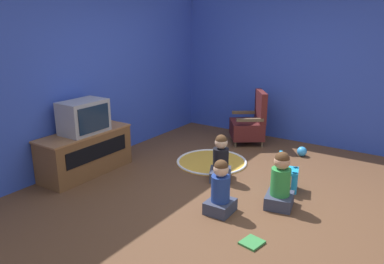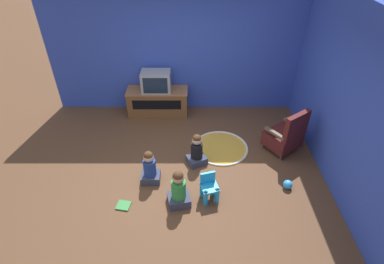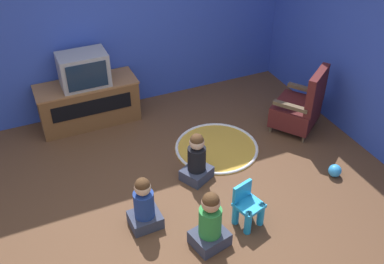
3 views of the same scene
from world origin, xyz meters
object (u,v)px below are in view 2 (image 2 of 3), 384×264
Objects in this scene: child_watching_left at (197,151)px; television at (156,81)px; black_armchair at (285,136)px; tv_cabinet at (158,101)px; book at (123,205)px; toy_ball at (288,184)px; yellow_kid_chair at (209,189)px; child_watching_center at (179,190)px; child_watching_right at (150,168)px.

television is at bearing 90.07° from child_watching_left.
child_watching_left is at bearing -23.12° from black_armchair.
book is at bearing -96.59° from tv_cabinet.
black_armchair is (2.55, -1.34, 0.03)m from tv_cabinet.
toy_ball is at bearing -44.47° from tv_cabinet.
yellow_kid_chair is 0.75× the size of child_watching_left.
toy_ball is at bearing 45.17° from black_armchair.
child_watching_center is (0.57, -2.67, -0.02)m from tv_cabinet.
black_armchair is at bearing -143.61° from book.
child_watching_left is 1.67m from toy_ball.
book is (-1.37, -0.17, -0.20)m from yellow_kid_chair.
television is 1.30× the size of yellow_kid_chair.
child_watching_right is (0.06, -2.14, -0.56)m from television.
tv_cabinet is 2.12× the size of child_watching_right.
child_watching_center is (-1.99, -1.33, -0.05)m from black_armchair.
tv_cabinet is at bearing 96.41° from yellow_kid_chair.
toy_ball is (1.53, -0.63, -0.20)m from child_watching_left.
child_watching_center is 1.07× the size of child_watching_right.
black_armchair reaches higher than child_watching_right.
child_watching_center is 4.38× the size of toy_ball.
yellow_kid_chair is at bearing -0.22° from child_watching_center.
black_armchair is at bearing 23.50° from yellow_kid_chair.
child_watching_left is (0.86, -1.71, -0.04)m from tv_cabinet.
child_watching_center is at bearing -165.23° from book.
television reaches higher than book.
toy_ball is at bearing -49.54° from child_watching_left.
book is at bearing 171.25° from yellow_kid_chair.
television is 2.76m from child_watching_center.
black_armchair is 5.96× the size of toy_ball.
child_watching_right is (0.06, -2.16, -0.04)m from tv_cabinet.
tv_cabinet is 8.72× the size of toy_ball.
yellow_kid_chair is at bearing -67.55° from television.
yellow_kid_chair is 1.98× the size of book.
black_armchair is at bearing 16.75° from child_watching_right.
black_armchair is 1.45× the size of child_watching_right.
child_watching_right reaches higher than toy_ball.
child_watching_left is at bearing -63.32° from tv_cabinet.
television reaches higher than black_armchair.
book is at bearing -96.66° from television.
tv_cabinet is 2.88m from black_armchair.
yellow_kid_chair is (-1.50, -1.23, -0.14)m from black_armchair.
tv_cabinet is 1.46× the size of black_armchair.
toy_ball is 2.74m from book.
toy_ball is (2.39, -2.35, -0.24)m from tv_cabinet.
child_watching_center reaches higher than toy_ball.
child_watching_center reaches higher than yellow_kid_chair.
tv_cabinet is 2.16× the size of television.
child_watching_center is 1.87m from toy_ball.
black_armchair is 2.63m from child_watching_right.
book is (-0.88, -0.07, -0.28)m from child_watching_center.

